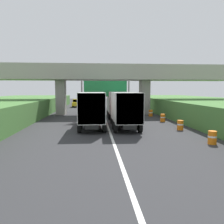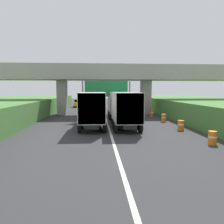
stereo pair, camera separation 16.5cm
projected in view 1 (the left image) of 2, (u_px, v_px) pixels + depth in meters
The scene contains 11 objects.
lane_centre_stripe at pixel (106, 121), 25.63m from camera, with size 0.20×99.79×0.01m, color white.
overpass_bridge at pixel (103, 78), 32.49m from camera, with size 40.00×4.80×7.36m.
overhead_highway_sign at pixel (105, 91), 26.05m from camera, with size 5.88×0.18×4.86m.
truck_red at pixel (92, 108), 20.56m from camera, with size 2.44×7.30×3.44m.
truck_silver at pixel (124, 108), 20.53m from camera, with size 2.44×7.30×3.44m.
truck_white at pixel (116, 103), 28.67m from camera, with size 2.44×7.30×3.44m.
car_yellow at pixel (77, 103), 46.88m from camera, with size 1.86×4.10×1.72m.
construction_barrel_2 at pixel (212, 137), 14.50m from camera, with size 0.57×0.57×0.90m.
construction_barrel_3 at pixel (180, 125), 19.68m from camera, with size 0.57×0.57×0.90m.
construction_barrel_4 at pixel (163, 118), 24.88m from camera, with size 0.57×0.57×0.90m.
construction_barrel_5 at pixel (151, 113), 30.07m from camera, with size 0.57×0.57×0.90m.
Camera 1 is at (-1.26, 4.52, 3.62)m, focal length 34.53 mm.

